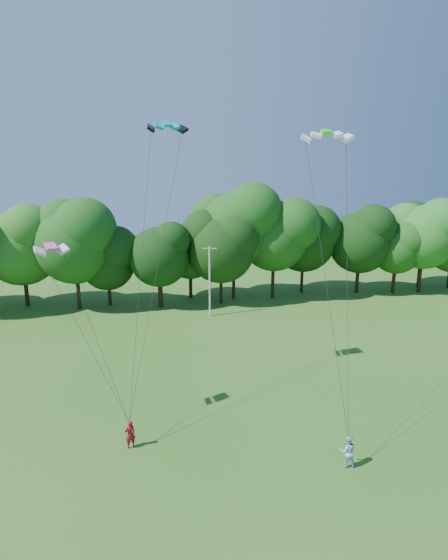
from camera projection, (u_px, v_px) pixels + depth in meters
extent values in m
plane|color=#2A5B19|center=(261.00, 555.00, 17.44)|extent=(160.00, 160.00, 0.00)
cylinder|color=beige|center=(210.00, 282.00, 46.31)|extent=(0.19, 0.19, 7.59)
cube|color=beige|center=(209.00, 248.00, 45.47)|extent=(1.50, 0.37, 0.08)
imported|color=maroon|center=(130.00, 434.00, 24.20)|extent=(0.70, 0.59, 1.64)
imported|color=#A6C3E7|center=(348.00, 451.00, 22.62)|extent=(0.98, 0.83, 1.75)
cube|color=#0590AD|center=(166.00, 124.00, 27.58)|extent=(2.63, 1.45, 0.52)
cube|color=#31CF1F|center=(326.00, 132.00, 24.57)|extent=(3.07, 1.99, 0.46)
cube|color=#FF46B8|center=(51.00, 246.00, 23.56)|extent=(1.96, 1.48, 0.36)
cylinder|color=black|center=(221.00, 285.00, 51.57)|extent=(0.47, 0.47, 4.35)
ellipsoid|color=black|center=(221.00, 237.00, 50.23)|extent=(8.70, 8.70, 9.49)
cylinder|color=#311C13|center=(420.00, 275.00, 56.39)|extent=(0.50, 0.50, 4.46)
ellipsoid|color=#22611D|center=(425.00, 230.00, 55.02)|extent=(8.92, 8.92, 9.73)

